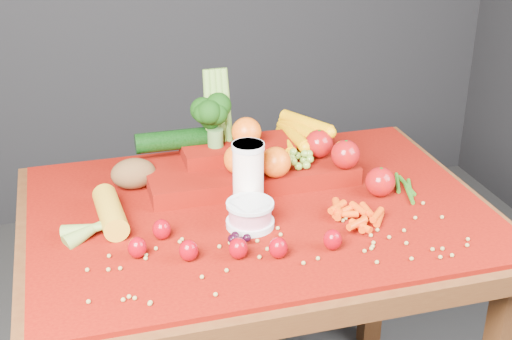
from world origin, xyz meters
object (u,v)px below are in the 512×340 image
object	(u,v)px
milk_glass	(248,174)
produce_mound	(256,156)
table	(258,246)
yogurt_bowl	(250,213)

from	to	relation	value
milk_glass	produce_mound	distance (m)	0.16
milk_glass	produce_mound	world-z (taller)	produce_mound
table	milk_glass	distance (m)	0.20
milk_glass	yogurt_bowl	size ratio (longest dim) A/B	1.50
yogurt_bowl	produce_mound	distance (m)	0.25
milk_glass	yogurt_bowl	distance (m)	0.10
produce_mound	milk_glass	bearing A→B (deg)	-112.22
table	produce_mound	bearing A→B (deg)	76.06
yogurt_bowl	produce_mound	world-z (taller)	produce_mound
produce_mound	yogurt_bowl	bearing A→B (deg)	-108.86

